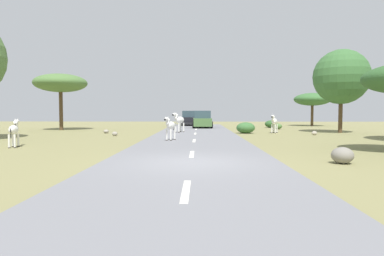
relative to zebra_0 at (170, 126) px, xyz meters
The scene contains 20 objects.
ground_plane 8.37m from the zebra_0, 80.23° to the right, with size 90.00×90.00×0.00m, color olive.
road 8.37m from the zebra_0, 80.43° to the right, with size 6.00×64.00×0.05m, color slate.
lane_markings 9.35m from the zebra_0, 81.45° to the right, with size 0.16×56.00×0.01m.
zebra_0 is the anchor object (origin of this frame).
zebra_1 7.35m from the zebra_0, 89.42° to the left, with size 1.05×1.58×1.62m.
zebra_2 7.98m from the zebra_0, 154.65° to the right, with size 0.62×1.43×1.38m.
zebra_3 10.61m from the zebra_0, 44.00° to the left, with size 0.89×1.49×1.49m.
car_0 20.91m from the zebra_0, 88.62° to the left, with size 2.02×4.34×1.74m.
car_1 15.27m from the zebra_0, 82.52° to the left, with size 2.10×4.38×1.74m.
tree_3 15.51m from the zebra_0, 30.73° to the left, with size 4.34×4.34×6.64m.
tree_4 25.16m from the zebra_0, 53.46° to the left, with size 4.23×4.23×3.87m.
tree_6 16.11m from the zebra_0, 134.50° to the left, with size 4.76×4.76×5.15m.
bush_0 18.57m from the zebra_0, 60.07° to the left, with size 1.29×1.16×0.77m, color #2D5628.
bush_1 15.92m from the zebra_0, 54.73° to the left, with size 0.94×0.85×0.57m, color #4C7038.
bush_2 13.64m from the zebra_0, 62.25° to the left, with size 0.88×0.79×0.53m, color #4C7038.
bush_3 8.79m from the zebra_0, 52.69° to the left, with size 1.45×1.30×0.87m, color #386633.
rock_0 11.25m from the zebra_0, 26.84° to the left, with size 0.38×0.27×0.30m, color #A89E8C.
rock_1 10.37m from the zebra_0, 51.89° to the right, with size 0.71×0.71×0.55m, color gray.
rock_2 8.87m from the zebra_0, 129.68° to the left, with size 0.40×0.41×0.29m, color gray.
rock_3 5.87m from the zebra_0, 136.75° to the left, with size 0.39×0.29×0.30m, color gray.
Camera 1 is at (0.25, -10.95, 1.73)m, focal length 31.16 mm.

